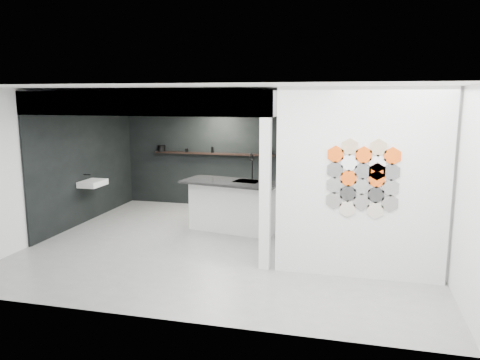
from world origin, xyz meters
name	(u,v)px	position (x,y,z in m)	size (l,w,h in m)	color
floor	(231,245)	(0.00, 0.00, -0.01)	(7.00, 6.00, 0.01)	slate
partition_panel	(360,184)	(2.23, -1.00, 1.40)	(2.45, 0.15, 2.80)	silver
bay_clad_back	(211,158)	(-1.30, 2.97, 1.18)	(4.40, 0.04, 2.35)	black
bay_clad_left	(87,166)	(-3.47, 1.00, 1.18)	(0.04, 4.00, 2.35)	black
bulkhead	(180,102)	(-1.30, 1.00, 2.55)	(4.40, 4.00, 0.40)	silver
corner_column	(265,195)	(0.82, -1.00, 1.18)	(0.16, 0.16, 2.35)	silver
fascia_beam	(137,103)	(-1.30, -0.92, 2.55)	(4.40, 0.16, 0.40)	silver
wall_basin	(93,183)	(-3.24, 0.80, 0.85)	(0.40, 0.60, 0.12)	silver
display_shelf	(213,154)	(-1.20, 2.87, 1.30)	(3.00, 0.15, 0.04)	black
kitchen_island	(233,205)	(-0.19, 0.91, 0.53)	(2.06, 1.21, 1.56)	silver
stockpot	(161,148)	(-2.55, 2.87, 1.40)	(0.19, 0.19, 0.15)	black
kettle	(265,151)	(0.08, 2.87, 1.40)	(0.19, 0.19, 0.16)	black
glass_bowl	(268,152)	(0.15, 2.87, 1.37)	(0.13, 0.13, 0.09)	gray
glass_vase	(268,151)	(0.15, 2.87, 1.39)	(0.11, 0.11, 0.15)	gray
bottle_dark	(212,150)	(-1.23, 2.87, 1.39)	(0.05, 0.05, 0.15)	black
utensil_cup	(187,150)	(-1.89, 2.87, 1.36)	(0.07, 0.07, 0.09)	black
hex_tile_cluster	(363,178)	(2.26, -1.09, 1.50)	(1.04, 0.02, 1.16)	#66635E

